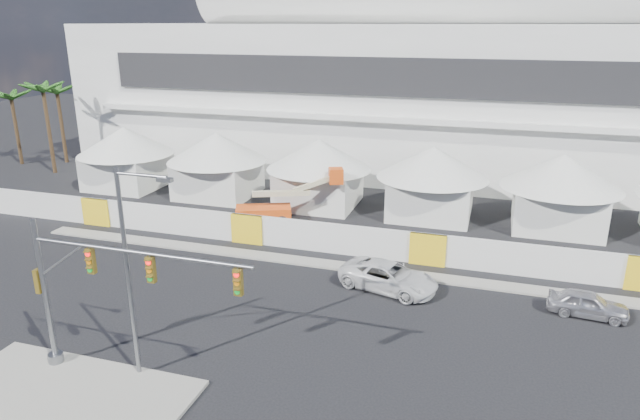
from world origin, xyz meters
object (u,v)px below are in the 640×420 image
(streetlight_median, at_px, (132,261))
(boom_lift, at_px, (273,210))
(sedan_silver, at_px, (588,304))
(traffic_mast, at_px, (89,291))
(pickup_curb, at_px, (389,277))

(streetlight_median, bearing_deg, boom_lift, 95.66)
(boom_lift, bearing_deg, streetlight_median, -106.94)
(sedan_silver, bearing_deg, traffic_mast, 125.61)
(pickup_curb, xyz_separation_m, streetlight_median, (-8.28, -11.16, 4.48))
(pickup_curb, height_order, streetlight_median, streetlight_median)
(traffic_mast, bearing_deg, sedan_silver, 29.88)
(traffic_mast, height_order, streetlight_median, streetlight_median)
(streetlight_median, xyz_separation_m, boom_lift, (-1.92, 19.36, -4.16))
(sedan_silver, distance_m, boom_lift, 21.94)
(sedan_silver, xyz_separation_m, streetlight_median, (-18.46, -11.23, 4.58))
(sedan_silver, relative_size, streetlight_median, 0.44)
(sedan_silver, relative_size, boom_lift, 0.47)
(sedan_silver, distance_m, traffic_mast, 23.65)
(sedan_silver, xyz_separation_m, traffic_mast, (-20.31, -11.67, 3.22))
(traffic_mast, height_order, boom_lift, traffic_mast)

